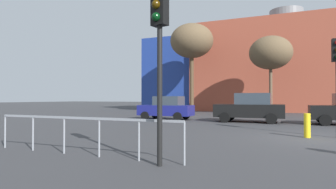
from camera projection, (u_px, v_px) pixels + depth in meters
ground_plane at (314, 139)px, 10.49m from camera, size 200.00×200.00×0.00m
building_backdrop at (286, 69)px, 35.06m from camera, size 35.49×11.91×12.62m
parked_car_0 at (167, 108)px, 20.25m from camera, size 3.89×1.91×1.69m
parked_car_1 at (250, 108)px, 17.98m from camera, size 4.31×2.11×1.87m
traffic_light_near_left at (159, 34)px, 6.34m from camera, size 0.40×0.39×4.09m
bare_tree_0 at (192, 41)px, 29.90m from camera, size 4.60×4.60×9.55m
bare_tree_1 at (271, 53)px, 26.15m from camera, size 3.93×3.93×7.39m
bollard_yellow_0 at (307, 125)px, 10.88m from camera, size 0.24×0.24×0.95m
pedestrian_railing at (81, 126)px, 7.52m from camera, size 5.95×0.06×1.03m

